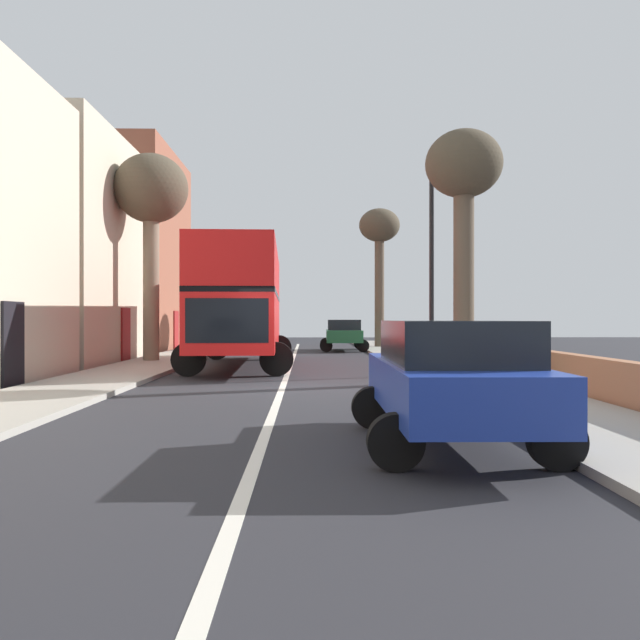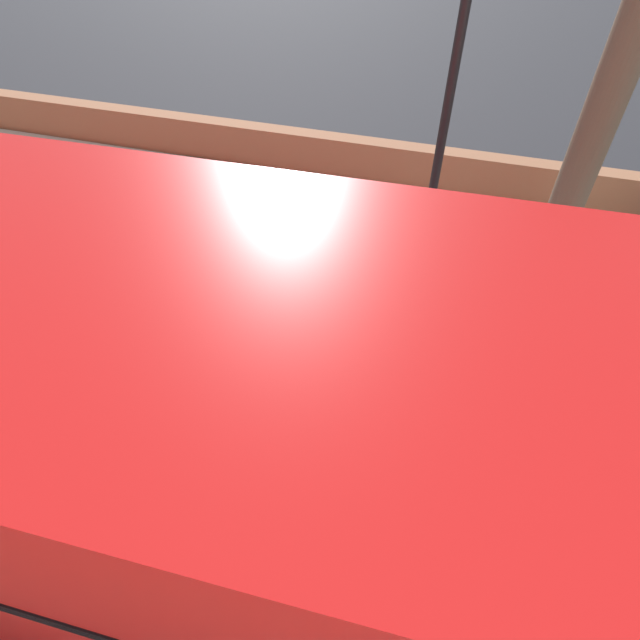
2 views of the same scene
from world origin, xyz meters
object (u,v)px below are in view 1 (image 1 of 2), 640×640
(street_tree_left_4, at_px, (151,197))
(double_decker_bus, at_px, (242,300))
(street_tree_right_3, at_px, (464,183))
(lamppost_right, at_px, (432,247))
(parked_car_green_right_2, at_px, (344,333))
(street_tree_right_1, at_px, (379,235))
(litter_bin_right, at_px, (506,363))
(parked_car_blue_right_1, at_px, (451,375))

(street_tree_left_4, bearing_deg, double_decker_bus, -26.15)
(double_decker_bus, height_order, street_tree_left_4, street_tree_left_4)
(street_tree_right_3, bearing_deg, lamppost_right, 101.82)
(parked_car_green_right_2, distance_m, street_tree_right_1, 6.41)
(double_decker_bus, height_order, lamppost_right, lamppost_right)
(street_tree_left_4, bearing_deg, street_tree_right_3, -36.75)
(street_tree_left_4, bearing_deg, street_tree_right_1, 49.71)
(street_tree_left_4, height_order, litter_bin_right, street_tree_left_4)
(street_tree_right_3, bearing_deg, double_decker_bus, 138.35)
(parked_car_blue_right_1, distance_m, street_tree_right_3, 9.81)
(litter_bin_right, bearing_deg, parked_car_green_right_2, 98.62)
(street_tree_right_3, bearing_deg, street_tree_left_4, 143.25)
(parked_car_blue_right_1, relative_size, street_tree_right_3, 0.68)
(street_tree_right_1, distance_m, litter_bin_right, 21.87)
(street_tree_right_3, height_order, street_tree_left_4, street_tree_left_4)
(parked_car_green_right_2, xyz_separation_m, litter_bin_right, (2.80, -18.48, -0.30))
(lamppost_right, bearing_deg, double_decker_bus, 148.94)
(parked_car_green_right_2, bearing_deg, parked_car_blue_right_1, -90.00)
(street_tree_right_1, bearing_deg, litter_bin_right, -88.26)
(parked_car_blue_right_1, xyz_separation_m, litter_bin_right, (2.80, 6.66, -0.32))
(street_tree_left_4, bearing_deg, parked_car_blue_right_1, -64.05)
(lamppost_right, bearing_deg, parked_car_green_right_2, 97.08)
(lamppost_right, height_order, litter_bin_right, lamppost_right)
(double_decker_bus, xyz_separation_m, street_tree_right_3, (6.44, -5.73, 2.90))
(parked_car_blue_right_1, relative_size, litter_bin_right, 4.43)
(street_tree_right_1, distance_m, lamppost_right, 17.31)
(lamppost_right, bearing_deg, litter_bin_right, -75.87)
(street_tree_left_4, bearing_deg, lamppost_right, -29.27)
(street_tree_left_4, height_order, lamppost_right, street_tree_left_4)
(parked_car_green_right_2, relative_size, litter_bin_right, 4.26)
(street_tree_right_3, bearing_deg, street_tree_right_1, 90.25)
(litter_bin_right, bearing_deg, street_tree_right_1, 91.74)
(street_tree_right_1, height_order, street_tree_left_4, street_tree_left_4)
(double_decker_bus, height_order, street_tree_right_1, street_tree_right_1)
(street_tree_right_1, bearing_deg, street_tree_right_3, -89.75)
(parked_car_blue_right_1, bearing_deg, double_decker_bus, 106.42)
(litter_bin_right, bearing_deg, parked_car_blue_right_1, -112.79)
(parked_car_green_right_2, height_order, street_tree_right_1, street_tree_right_1)
(parked_car_green_right_2, height_order, litter_bin_right, parked_car_green_right_2)
(parked_car_blue_right_1, relative_size, lamppost_right, 0.71)
(parked_car_blue_right_1, height_order, street_tree_right_1, street_tree_right_1)
(street_tree_right_1, relative_size, lamppost_right, 1.23)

